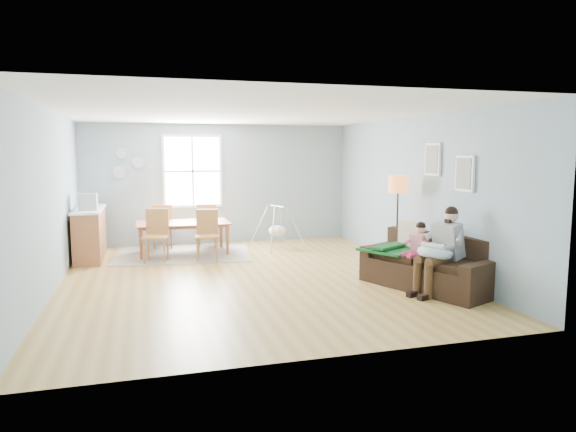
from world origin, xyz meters
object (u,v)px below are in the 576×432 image
object	(u,v)px
floor_lamp	(398,192)
chair_ne	(207,223)
storage_cube	(472,285)
sofa	(429,269)
baby_swing	(277,230)
father	(441,247)
toddler	(417,243)
chair_nw	(162,223)
counter	(90,233)
chair_se	(207,231)
monitor	(88,202)
chair_sw	(157,232)
dining_table	(184,238)

from	to	relation	value
floor_lamp	chair_ne	bearing A→B (deg)	134.47
floor_lamp	storage_cube	size ratio (longest dim) A/B	3.25
sofa	baby_swing	size ratio (longest dim) A/B	1.89
father	floor_lamp	distance (m)	1.74
toddler	chair_nw	bearing A→B (deg)	130.54
counter	father	bearing A→B (deg)	-38.26
chair_se	baby_swing	world-z (taller)	chair_se
sofa	monitor	distance (m)	6.29
chair_sw	dining_table	bearing A→B (deg)	47.43
dining_table	chair_nw	distance (m)	0.84
chair_ne	baby_swing	world-z (taller)	chair_ne
counter	sofa	bearing A→B (deg)	-36.01
toddler	baby_swing	size ratio (longest dim) A/B	0.68
baby_swing	counter	bearing A→B (deg)	179.26
chair_se	counter	xyz separation A→B (m)	(-2.19, 0.77, -0.06)
storage_cube	chair_nw	bearing A→B (deg)	127.39
storage_cube	baby_swing	size ratio (longest dim) A/B	0.44
baby_swing	sofa	bearing A→B (deg)	-69.01
storage_cube	chair_se	world-z (taller)	chair_se
dining_table	chair_nw	size ratio (longest dim) A/B	1.93
storage_cube	floor_lamp	bearing A→B (deg)	92.10
dining_table	chair_ne	distance (m)	0.84
chair_sw	counter	world-z (taller)	chair_sw
floor_lamp	monitor	size ratio (longest dim) A/B	5.04
floor_lamp	storage_cube	distance (m)	2.38
father	floor_lamp	xyz separation A→B (m)	(0.12, 1.60, 0.69)
chair_sw	chair_ne	world-z (taller)	chair_sw
monitor	baby_swing	size ratio (longest dim) A/B	0.29
monitor	chair_nw	bearing A→B (deg)	35.34
chair_nw	dining_table	bearing A→B (deg)	-61.18
father	chair_nw	distance (m)	6.08
chair_ne	baby_swing	size ratio (longest dim) A/B	0.84
floor_lamp	chair_sw	distance (m)	4.54
chair_se	chair_ne	distance (m)	1.31
chair_sw	chair_ne	bearing A→B (deg)	47.32
father	chair_nw	world-z (taller)	father
chair_se	chair_ne	world-z (taller)	chair_se
father	monitor	world-z (taller)	monitor
floor_lamp	counter	distance (m)	5.94
floor_lamp	counter	size ratio (longest dim) A/B	0.94
chair_se	monitor	world-z (taller)	monitor
chair_se	storage_cube	bearing A→B (deg)	-49.94
toddler	storage_cube	bearing A→B (deg)	-70.64
floor_lamp	chair_se	size ratio (longest dim) A/B	1.71
sofa	chair_se	size ratio (longest dim) A/B	2.24
father	chair_se	bearing A→B (deg)	132.09
floor_lamp	chair_nw	xyz separation A→B (m)	(-3.92, 3.15, -0.82)
sofa	chair_se	xyz separation A→B (m)	(-3.02, 3.02, 0.27)
chair_sw	counter	distance (m)	1.41
toddler	monitor	size ratio (longest dim) A/B	2.37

